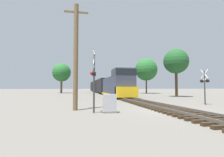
{
  "coord_description": "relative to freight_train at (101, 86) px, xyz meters",
  "views": [
    {
      "loc": [
        -6.52,
        -11.89,
        1.68
      ],
      "look_at": [
        -3.65,
        3.41,
        2.48
      ],
      "focal_mm": 28.0,
      "sensor_mm": 36.0,
      "label": 1
    }
  ],
  "objects": [
    {
      "name": "ground_plane",
      "position": [
        0.0,
        -40.2,
        -2.04
      ],
      "size": [
        400.0,
        400.0,
        0.0
      ],
      "primitive_type": "plane",
      "color": "#666059"
    },
    {
      "name": "rail_track_bed",
      "position": [
        0.0,
        -40.2,
        -1.91
      ],
      "size": [
        2.6,
        160.0,
        0.31
      ],
      "color": "#382819",
      "rests_on": "ground"
    },
    {
      "name": "freight_train",
      "position": [
        0.0,
        0.0,
        0.0
      ],
      "size": [
        3.08,
        58.81,
        4.5
      ],
      "color": "#33384C",
      "rests_on": "ground"
    },
    {
      "name": "crossing_signal_near",
      "position": [
        -5.59,
        -40.5,
        0.36
      ],
      "size": [
        0.45,
        1.01,
        4.07
      ],
      "rotation": [
        0.0,
        0.0,
        -1.73
      ],
      "color": "#333333",
      "rests_on": "ground"
    },
    {
      "name": "crossing_signal_far",
      "position": [
        5.68,
        -36.84,
        0.08
      ],
      "size": [
        0.41,
        1.01,
        3.48
      ],
      "rotation": [
        0.0,
        0.0,
        1.68
      ],
      "color": "#333333",
      "rests_on": "ground"
    },
    {
      "name": "relay_cabinet",
      "position": [
        -4.53,
        -40.61,
        -1.44
      ],
      "size": [
        0.94,
        0.52,
        1.22
      ],
      "color": "slate",
      "rests_on": "ground"
    },
    {
      "name": "utility_pole",
      "position": [
        -6.8,
        -38.89,
        2.04
      ],
      "size": [
        1.8,
        0.35,
        7.98
      ],
      "color": "brown",
      "rests_on": "ground"
    },
    {
      "name": "tree_far_right",
      "position": [
        10.75,
        -23.23,
        4.36
      ],
      "size": [
        4.49,
        4.49,
        8.7
      ],
      "color": "#473521",
      "rests_on": "ground"
    },
    {
      "name": "tree_mid_background",
      "position": [
        12.2,
        -5.18,
        4.73
      ],
      "size": [
        6.32,
        6.32,
        9.94
      ],
      "color": "#473521",
      "rests_on": "ground"
    },
    {
      "name": "tree_deep_background",
      "position": [
        -11.83,
        2.15,
        4.13
      ],
      "size": [
        5.49,
        5.49,
        8.95
      ],
      "color": "brown",
      "rests_on": "ground"
    }
  ]
}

